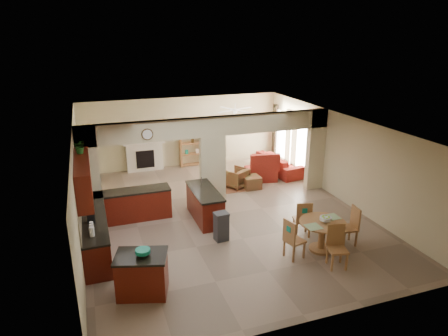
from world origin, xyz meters
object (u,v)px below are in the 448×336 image
object	(u,v)px
dining_table	(322,231)
armchair	(236,178)
kitchen_island	(142,274)
sofa	(278,163)

from	to	relation	value
dining_table	armchair	bearing A→B (deg)	95.64
kitchen_island	armchair	xyz separation A→B (m)	(4.03, 5.08, -0.12)
dining_table	sofa	size ratio (longest dim) A/B	0.49
dining_table	sofa	xyz separation A→B (m)	(1.64, 5.71, -0.17)
armchair	dining_table	bearing A→B (deg)	66.11
armchair	sofa	bearing A→B (deg)	174.40
dining_table	armchair	xyz separation A→B (m)	(-0.47, 4.78, -0.18)
kitchen_island	dining_table	size ratio (longest dim) A/B	1.07
sofa	armchair	distance (m)	2.31
sofa	armchair	xyz separation A→B (m)	(-2.11, -0.94, -0.01)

